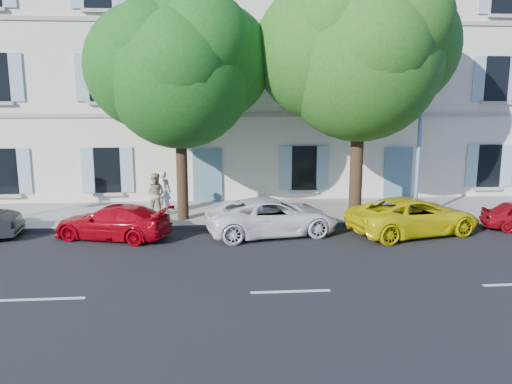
{
  "coord_description": "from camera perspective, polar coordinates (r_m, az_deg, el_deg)",
  "views": [
    {
      "loc": [
        -1.8,
        -15.63,
        4.76
      ],
      "look_at": [
        -0.38,
        2.0,
        1.4
      ],
      "focal_mm": 35.0,
      "sensor_mm": 36.0,
      "label": 1
    }
  ],
  "objects": [
    {
      "name": "tree_left",
      "position": [
        18.93,
        -8.76,
        13.11
      ],
      "size": [
        5.44,
        5.44,
        8.43
      ],
      "color": "#3A2819",
      "rests_on": "sidewalk"
    },
    {
      "name": "tree_right",
      "position": [
        19.42,
        11.84,
        14.49
      ],
      "size": [
        6.02,
        6.02,
        9.28
      ],
      "color": "#3A2819",
      "rests_on": "sidewalk"
    },
    {
      "name": "street_lamp",
      "position": [
        19.74,
        18.55,
        9.28
      ],
      "size": [
        0.25,
        1.61,
        7.57
      ],
      "color": "#7293BF",
      "rests_on": "sidewalk"
    },
    {
      "name": "building",
      "position": [
        25.92,
        -0.64,
        13.49
      ],
      "size": [
        28.0,
        7.0,
        12.0
      ],
      "primitive_type": "cube",
      "color": "beige",
      "rests_on": "ground"
    },
    {
      "name": "car_red_coupe",
      "position": [
        17.74,
        -16.05,
        -3.29
      ],
      "size": [
        4.31,
        2.77,
        1.16
      ],
      "primitive_type": "imported",
      "rotation": [
        0.0,
        0.0,
        4.4
      ],
      "color": "#A50410",
      "rests_on": "ground"
    },
    {
      "name": "pedestrian_b",
      "position": [
        20.02,
        -11.46,
        -0.27
      ],
      "size": [
        0.98,
        0.85,
        1.71
      ],
      "primitive_type": "imported",
      "rotation": [
        0.0,
        0.0,
        2.87
      ],
      "color": "tan",
      "rests_on": "sidewalk"
    },
    {
      "name": "car_yellow_supercar",
      "position": [
        18.44,
        17.55,
        -2.62
      ],
      "size": [
        5.09,
        3.28,
        1.3
      ],
      "primitive_type": "imported",
      "rotation": [
        0.0,
        0.0,
        1.83
      ],
      "color": "yellow",
      "rests_on": "ground"
    },
    {
      "name": "sidewalk",
      "position": [
        20.7,
        0.5,
        -2.33
      ],
      "size": [
        36.0,
        4.5,
        0.15
      ],
      "primitive_type": "cube",
      "color": "#A09E96",
      "rests_on": "ground"
    },
    {
      "name": "ground",
      "position": [
        16.44,
        1.89,
        -6.08
      ],
      "size": [
        90.0,
        90.0,
        0.0
      ],
      "primitive_type": "plane",
      "color": "black"
    },
    {
      "name": "kerb",
      "position": [
        18.6,
        1.1,
        -3.82
      ],
      "size": [
        36.0,
        0.16,
        0.16
      ],
      "primitive_type": "cube",
      "color": "#9E998E",
      "rests_on": "ground"
    },
    {
      "name": "pedestrian_a",
      "position": [
        20.53,
        -10.56,
        0.06
      ],
      "size": [
        0.66,
        0.47,
        1.73
      ],
      "primitive_type": "imported",
      "rotation": [
        0.0,
        0.0,
        3.06
      ],
      "color": "silver",
      "rests_on": "sidewalk"
    },
    {
      "name": "car_white_coupe",
      "position": [
        17.52,
        1.87,
        -2.83
      ],
      "size": [
        4.97,
        2.95,
        1.29
      ],
      "primitive_type": "imported",
      "rotation": [
        0.0,
        0.0,
        1.75
      ],
      "color": "white",
      "rests_on": "ground"
    }
  ]
}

